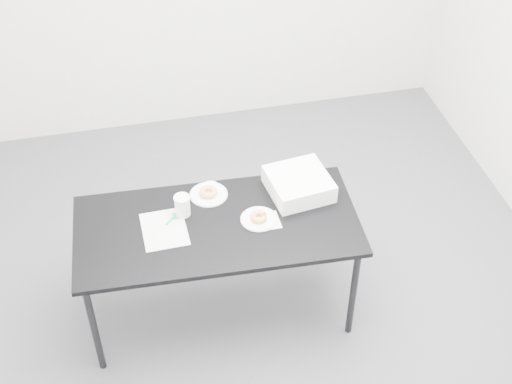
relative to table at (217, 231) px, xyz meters
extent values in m
plane|color=#46464B|center=(0.19, 0.05, -0.66)|extent=(4.00, 4.00, 0.00)
cube|color=black|center=(0.00, 0.00, 0.04)|extent=(1.60, 0.81, 0.03)
cylinder|color=black|center=(-0.74, -0.28, -0.32)|extent=(0.04, 0.04, 0.69)
cylinder|color=black|center=(-0.71, 0.34, -0.32)|extent=(0.04, 0.04, 0.69)
cylinder|color=black|center=(0.71, -0.34, -0.32)|extent=(0.04, 0.04, 0.69)
cylinder|color=black|center=(0.74, 0.28, -0.32)|extent=(0.04, 0.04, 0.69)
cube|color=silver|center=(-0.29, 0.02, 0.06)|extent=(0.25, 0.31, 0.00)
cube|color=green|center=(-0.21, 0.11, 0.06)|extent=(0.05, 0.05, 0.00)
cylinder|color=#0D9387|center=(-0.23, 0.10, 0.06)|extent=(0.11, 0.11, 0.01)
cube|color=silver|center=(0.27, -0.04, 0.06)|extent=(0.15, 0.15, 0.00)
cylinder|color=white|center=(0.23, -0.02, 0.06)|extent=(0.21, 0.21, 0.01)
torus|color=#E08747|center=(0.23, -0.02, 0.08)|extent=(0.11, 0.11, 0.03)
cylinder|color=white|center=(0.00, 0.25, 0.06)|extent=(0.22, 0.22, 0.01)
torus|color=#E08747|center=(0.00, 0.25, 0.08)|extent=(0.14, 0.14, 0.03)
cylinder|color=white|center=(-0.17, 0.12, 0.12)|extent=(0.08, 0.08, 0.13)
cylinder|color=white|center=(0.02, 0.31, 0.06)|extent=(0.09, 0.09, 0.01)
cube|color=white|center=(0.51, 0.17, 0.11)|extent=(0.38, 0.38, 0.11)
camera|label=1|loc=(-0.41, -2.82, 2.79)|focal=50.00mm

